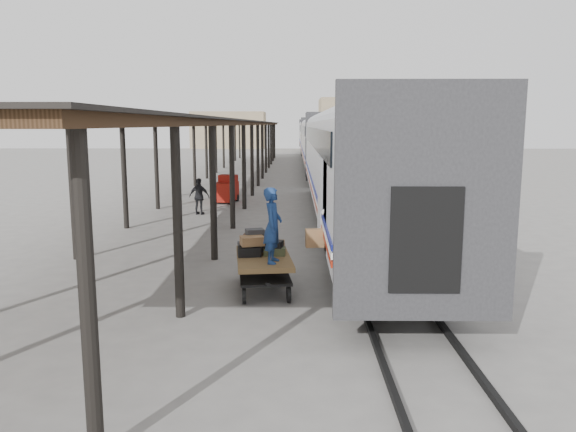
% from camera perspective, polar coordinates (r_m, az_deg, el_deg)
% --- Properties ---
extents(ground, '(160.00, 160.00, 0.00)m').
position_cam_1_polar(ground, '(13.78, -3.63, -7.39)').
color(ground, slate).
rests_on(ground, ground).
extents(train, '(3.45, 76.01, 4.01)m').
position_cam_1_polar(train, '(47.02, 3.36, 7.76)').
color(train, silver).
rests_on(train, ground).
extents(canopy, '(4.90, 64.30, 4.15)m').
position_cam_1_polar(canopy, '(37.42, -6.18, 9.33)').
color(canopy, '#422B19').
rests_on(canopy, ground).
extents(rails, '(1.54, 150.00, 0.12)m').
position_cam_1_polar(rails, '(47.37, 3.33, 4.58)').
color(rails, black).
rests_on(rails, ground).
extents(building_far, '(18.00, 10.00, 8.00)m').
position_cam_1_polar(building_far, '(92.07, 8.91, 9.23)').
color(building_far, tan).
rests_on(building_far, ground).
extents(building_left, '(12.00, 8.00, 6.00)m').
position_cam_1_polar(building_left, '(95.80, -5.99, 8.69)').
color(building_left, tan).
rests_on(building_left, ground).
extents(baggage_cart, '(1.53, 2.53, 0.86)m').
position_cam_1_polar(baggage_cart, '(13.45, -2.50, -4.93)').
color(baggage_cart, brown).
rests_on(baggage_cart, ground).
extents(suitcase_stack, '(1.21, 1.16, 0.57)m').
position_cam_1_polar(suitcase_stack, '(13.67, -2.94, -2.90)').
color(suitcase_stack, '#363638').
rests_on(suitcase_stack, baggage_cart).
extents(luggage_tug, '(1.26, 1.73, 1.38)m').
position_cam_1_polar(luggage_tug, '(28.80, -6.32, 2.63)').
color(luggage_tug, maroon).
rests_on(luggage_tug, ground).
extents(porter, '(0.49, 0.67, 1.71)m').
position_cam_1_polar(porter, '(12.57, -1.56, -0.96)').
color(porter, navy).
rests_on(porter, baggage_cart).
extents(pedestrian, '(1.02, 0.62, 1.62)m').
position_cam_1_polar(pedestrian, '(25.02, -8.99, 1.97)').
color(pedestrian, black).
rests_on(pedestrian, ground).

